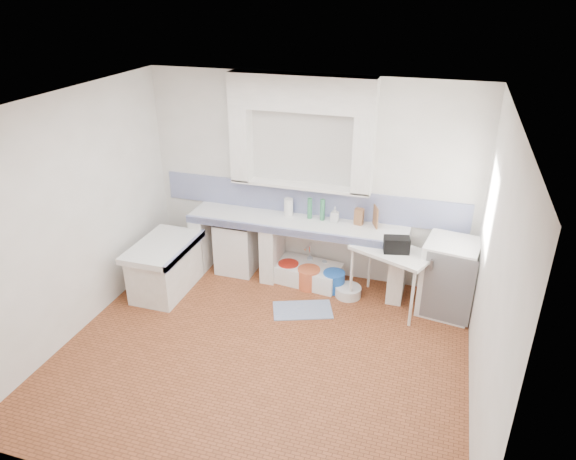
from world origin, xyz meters
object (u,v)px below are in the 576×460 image
(sink, at_px, (306,273))
(stove, at_px, (237,246))
(fridge, at_px, (449,277))
(side_table, at_px, (390,278))

(sink, bearing_deg, stove, -173.58)
(fridge, bearing_deg, side_table, -162.12)
(stove, bearing_deg, side_table, -7.24)
(stove, height_order, fridge, fridge)
(stove, height_order, side_table, stove)
(sink, relative_size, fridge, 0.99)
(side_table, xyz_separation_m, fridge, (0.71, 0.11, 0.08))
(stove, xyz_separation_m, side_table, (2.22, -0.30, 0.03))
(stove, relative_size, side_table, 0.78)
(sink, distance_m, side_table, 1.25)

